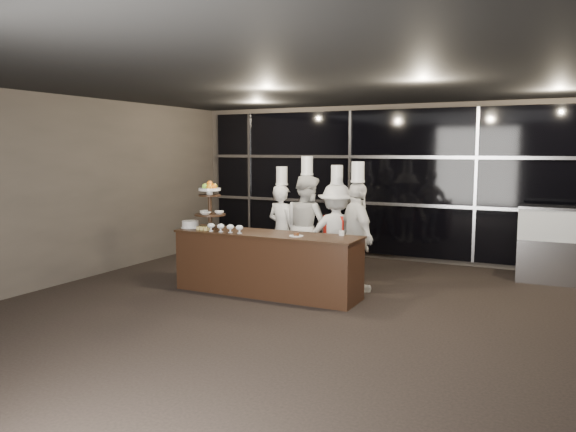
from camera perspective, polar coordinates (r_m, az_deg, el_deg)
The scene contains 14 objects.
room at distance 6.23m, azimuth 1.01°, elevation 0.84°, with size 10.00×10.00×10.00m.
window_wall at distance 10.88m, azimuth 12.27°, elevation 3.25°, with size 8.60×0.10×2.80m.
buffet_counter at distance 8.36m, azimuth -2.15°, elevation -4.81°, with size 2.84×0.74×0.92m.
display_stand at distance 8.75m, azimuth -7.94°, elevation 1.44°, with size 0.48×0.48×0.74m.
compotes at distance 8.37m, azimuth -6.39°, elevation -1.10°, with size 0.61×0.11×0.12m.
layer_cake at distance 8.94m, azimuth -9.90°, elevation -0.84°, with size 0.30×0.30×0.11m.
pastry_squares at distance 8.66m, azimuth -8.54°, elevation -1.24°, with size 0.19×0.13×0.05m.
small_plate at distance 7.95m, azimuth 0.84°, elevation -1.97°, with size 0.20×0.20×0.05m.
chef_cup at distance 8.05m, azimuth 5.48°, elevation -1.75°, with size 0.08×0.08×0.07m, color white.
display_case at distance 10.00m, azimuth 26.04°, elevation -2.29°, with size 1.31×0.57×1.24m.
chef_a at distance 9.43m, azimuth -0.63°, elevation -1.33°, with size 0.65×0.53×1.86m.
chef_b at distance 9.27m, azimuth 1.92°, elevation -1.06°, with size 1.05×0.97×2.03m.
chef_c at distance 9.05m, azimuth 4.93°, elevation -1.71°, with size 1.16×0.86×1.90m.
chef_d at distance 8.52m, azimuth 7.02°, elevation -2.00°, with size 0.96×0.99×1.97m.
Camera 1 is at (2.66, -5.59, 2.14)m, focal length 35.00 mm.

